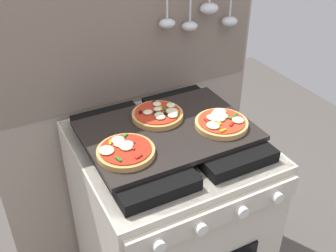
# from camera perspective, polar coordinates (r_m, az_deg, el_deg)

# --- Properties ---
(kitchen_backsplash) EXTENTS (1.10, 0.09, 1.55)m
(kitchen_backsplash) POSITION_cam_1_polar(r_m,az_deg,el_deg) (1.65, -5.26, 1.67)
(kitchen_backsplash) COLOR gray
(kitchen_backsplash) RESTS_ON ground_plane
(stove) EXTENTS (0.60, 0.64, 0.90)m
(stove) POSITION_cam_1_polar(r_m,az_deg,el_deg) (1.63, 0.03, -14.21)
(stove) COLOR beige
(stove) RESTS_ON ground_plane
(baking_tray) EXTENTS (0.54, 0.38, 0.02)m
(baking_tray) POSITION_cam_1_polar(r_m,az_deg,el_deg) (1.33, 0.00, -0.65)
(baking_tray) COLOR black
(baking_tray) RESTS_ON stove
(pizza_left) EXTENTS (0.18, 0.18, 0.03)m
(pizza_left) POSITION_cam_1_polar(r_m,az_deg,el_deg) (1.21, -6.11, -3.51)
(pizza_left) COLOR tan
(pizza_left) RESTS_ON baking_tray
(pizza_right) EXTENTS (0.18, 0.18, 0.03)m
(pizza_right) POSITION_cam_1_polar(r_m,az_deg,el_deg) (1.34, 7.52, 0.51)
(pizza_right) COLOR tan
(pizza_right) RESTS_ON baking_tray
(pizza_center) EXTENTS (0.18, 0.18, 0.03)m
(pizza_center) POSITION_cam_1_polar(r_m,az_deg,el_deg) (1.38, -1.28, 1.69)
(pizza_center) COLOR tan
(pizza_center) RESTS_ON baking_tray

